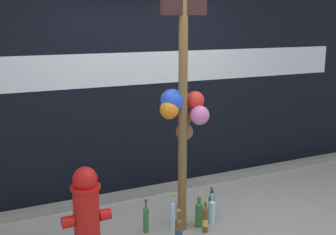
% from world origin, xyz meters
% --- Properties ---
extents(building_wall, '(10.00, 0.21, 3.62)m').
position_xyz_m(building_wall, '(0.00, 1.70, 1.81)').
color(building_wall, black).
rests_on(building_wall, ground_plane).
extents(curb_strip, '(8.00, 0.12, 0.08)m').
position_xyz_m(curb_strip, '(0.00, 1.33, 0.04)').
color(curb_strip, gray).
rests_on(curb_strip, ground_plane).
extents(memorial_post, '(0.49, 0.44, 2.55)m').
position_xyz_m(memorial_post, '(-0.12, 0.36, 1.43)').
color(memorial_post, brown).
rests_on(memorial_post, ground_plane).
extents(fire_hydrant, '(0.46, 0.28, 0.85)m').
position_xyz_m(fire_hydrant, '(-1.16, 0.29, 0.43)').
color(fire_hydrant, red).
rests_on(fire_hydrant, ground_plane).
extents(bottle_0, '(0.07, 0.07, 0.38)m').
position_xyz_m(bottle_0, '(0.27, 0.40, 0.14)').
color(bottle_0, '#337038').
rests_on(bottle_0, ground_plane).
extents(bottle_1, '(0.08, 0.08, 0.35)m').
position_xyz_m(bottle_1, '(-0.31, 0.07, 0.13)').
color(bottle_1, brown).
rests_on(bottle_1, ground_plane).
extents(bottle_2, '(0.07, 0.07, 0.38)m').
position_xyz_m(bottle_2, '(-0.21, 0.38, 0.16)').
color(bottle_2, '#B2DBEA').
rests_on(bottle_2, ground_plane).
extents(bottle_3, '(0.08, 0.08, 0.36)m').
position_xyz_m(bottle_3, '(0.22, 0.31, 0.14)').
color(bottle_3, '#B2DBEA').
rests_on(bottle_3, ground_plane).
extents(bottle_4, '(0.08, 0.08, 0.35)m').
position_xyz_m(bottle_4, '(0.05, 0.29, 0.15)').
color(bottle_4, '#337038').
rests_on(bottle_4, ground_plane).
extents(bottle_5, '(0.06, 0.06, 0.35)m').
position_xyz_m(bottle_5, '(-0.50, 0.43, 0.14)').
color(bottle_5, '#337038').
rests_on(bottle_5, ground_plane).
extents(bottle_6, '(0.06, 0.06, 0.35)m').
position_xyz_m(bottle_6, '(0.04, 0.16, 0.14)').
color(bottle_6, brown).
rests_on(bottle_6, ground_plane).
extents(bottle_7, '(0.07, 0.07, 0.38)m').
position_xyz_m(bottle_7, '(-0.09, 0.44, 0.17)').
color(bottle_7, '#93CCE0').
rests_on(bottle_7, ground_plane).
extents(litter_0, '(0.13, 0.15, 0.01)m').
position_xyz_m(litter_0, '(0.01, 0.39, 0.00)').
color(litter_0, tan).
rests_on(litter_0, ground_plane).
extents(litter_2, '(0.11, 0.11, 0.01)m').
position_xyz_m(litter_2, '(-1.08, 0.67, 0.00)').
color(litter_2, '#8C99B2').
rests_on(litter_2, ground_plane).
extents(litter_3, '(0.11, 0.13, 0.01)m').
position_xyz_m(litter_3, '(1.12, 0.10, 0.00)').
color(litter_3, tan).
rests_on(litter_3, ground_plane).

